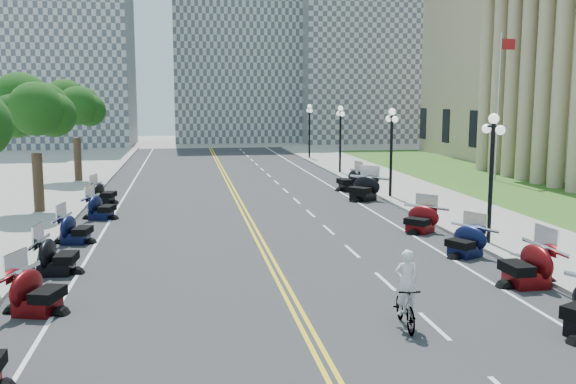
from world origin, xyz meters
name	(u,v)px	position (x,y,z in m)	size (l,w,h in m)	color
ground	(284,286)	(0.00, 0.00, 0.00)	(160.00, 160.00, 0.00)	gray
road	(250,223)	(0.00, 10.00, 0.00)	(16.00, 90.00, 0.01)	#333335
centerline_yellow_a	(248,223)	(-0.12, 10.00, 0.01)	(0.12, 90.00, 0.00)	yellow
centerline_yellow_b	(253,223)	(0.12, 10.00, 0.01)	(0.12, 90.00, 0.00)	yellow
edge_line_north	(385,219)	(6.40, 10.00, 0.01)	(0.12, 90.00, 0.00)	white
edge_line_south	(106,228)	(-6.40, 10.00, 0.01)	(0.12, 90.00, 0.00)	white
lane_dash_5	(434,326)	(3.20, -4.00, 0.01)	(0.12, 2.00, 0.00)	white
lane_dash_6	(385,281)	(3.20, 0.00, 0.01)	(0.12, 2.00, 0.00)	white
lane_dash_7	(352,251)	(3.20, 4.00, 0.01)	(0.12, 2.00, 0.00)	white
lane_dash_8	(328,230)	(3.20, 8.00, 0.01)	(0.12, 2.00, 0.00)	white
lane_dash_9	(311,213)	(3.20, 12.00, 0.01)	(0.12, 2.00, 0.00)	white
lane_dash_10	(297,201)	(3.20, 16.00, 0.01)	(0.12, 2.00, 0.00)	white
lane_dash_11	(285,191)	(3.20, 20.00, 0.01)	(0.12, 2.00, 0.00)	white
lane_dash_12	(276,182)	(3.20, 24.00, 0.01)	(0.12, 2.00, 0.00)	white
lane_dash_13	(269,175)	(3.20, 28.00, 0.01)	(0.12, 2.00, 0.00)	white
lane_dash_14	(262,169)	(3.20, 32.00, 0.01)	(0.12, 2.00, 0.00)	white
lane_dash_15	(257,164)	(3.20, 36.00, 0.01)	(0.12, 2.00, 0.00)	white
lane_dash_16	(252,160)	(3.20, 40.00, 0.01)	(0.12, 2.00, 0.00)	white
lane_dash_17	(248,156)	(3.20, 44.00, 0.01)	(0.12, 2.00, 0.00)	white
lane_dash_18	(244,153)	(3.20, 48.00, 0.01)	(0.12, 2.00, 0.00)	white
lane_dash_19	(241,150)	(3.20, 52.00, 0.01)	(0.12, 2.00, 0.00)	white
sidewalk_north	(467,215)	(10.50, 10.00, 0.07)	(5.00, 90.00, 0.15)	#9E9991
sidewalk_south	(7,229)	(-10.50, 10.00, 0.07)	(5.00, 90.00, 0.15)	#9E9991
lawn	(518,189)	(17.50, 18.00, 0.05)	(9.00, 60.00, 0.10)	#356023
distant_block_a	(52,35)	(-18.00, 62.00, 13.00)	(18.00, 14.00, 26.00)	gray
distant_block_b	(235,26)	(4.00, 68.00, 15.00)	(16.00, 12.00, 30.00)	gray
distant_block_c	(373,57)	(22.00, 65.00, 11.00)	(20.00, 14.00, 22.00)	gray
street_lamp_2	(491,179)	(8.60, 4.00, 2.60)	(0.50, 1.20, 4.90)	black
street_lamp_3	(391,153)	(8.60, 16.00, 2.60)	(0.50, 1.20, 4.90)	black
street_lamp_4	(340,139)	(8.60, 28.00, 2.60)	(0.50, 1.20, 4.90)	black
street_lamp_5	(309,131)	(8.60, 40.00, 2.60)	(0.50, 1.20, 4.90)	black
flagpole	(498,108)	(18.00, 22.00, 5.00)	(1.10, 0.20, 10.00)	silver
tree_3	(34,117)	(-10.00, 14.00, 4.75)	(4.80, 4.80, 9.20)	#235619
tree_4	(76,112)	(-10.00, 26.00, 4.75)	(4.80, 4.80, 9.20)	#235619
motorcycle_n_5	(527,263)	(7.26, -1.17, 0.73)	(2.10, 2.10, 1.47)	#590A0C
motorcycle_n_6	(465,239)	(7.01, 2.61, 0.63)	(1.81, 1.81, 1.26)	black
motorcycle_n_7	(420,218)	(6.93, 6.86, 0.64)	(1.83, 1.83, 1.28)	#590A0C
motorcycle_n_9	(363,187)	(6.88, 15.56, 0.77)	(2.21, 2.21, 1.54)	black
motorcycle_n_10	(350,179)	(7.10, 19.42, 0.73)	(2.08, 2.08, 1.45)	black
motorcycle_s_5	(37,289)	(-6.83, -1.40, 0.67)	(1.93, 1.93, 1.35)	#590A0C
motorcycle_s_6	(57,254)	(-7.05, 2.54, 0.67)	(1.92, 1.92, 1.34)	black
motorcycle_s_7	(75,227)	(-7.20, 7.05, 0.64)	(1.82, 1.82, 1.28)	black
motorcycle_s_8	(101,206)	(-6.84, 12.14, 0.65)	(1.85, 1.85, 1.29)	black
motorcycle_s_9	(103,192)	(-7.26, 16.70, 0.64)	(1.84, 1.84, 1.29)	black
bicycle	(405,306)	(2.44, -3.99, 0.56)	(0.52, 1.86, 1.12)	#A51414
cyclist_rider	(407,252)	(2.44, -3.99, 1.94)	(0.60, 0.39, 1.65)	silver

